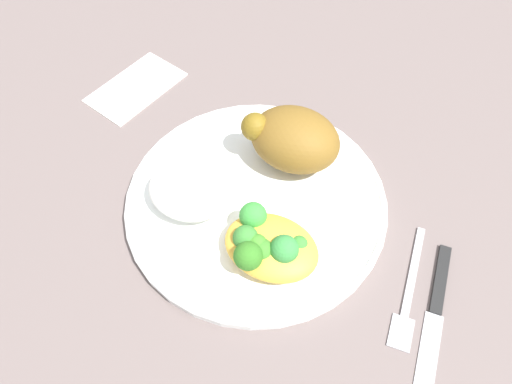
{
  "coord_description": "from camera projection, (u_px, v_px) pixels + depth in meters",
  "views": [
    {
      "loc": [
        -0.12,
        0.27,
        0.45
      ],
      "look_at": [
        0.0,
        0.0,
        0.03
      ],
      "focal_mm": 32.72,
      "sensor_mm": 36.0,
      "label": 1
    }
  ],
  "objects": [
    {
      "name": "plate",
      "position": [
        256.0,
        200.0,
        0.54
      ],
      "size": [
        0.3,
        0.3,
        0.02
      ],
      "color": "white",
      "rests_on": "ground_plane"
    },
    {
      "name": "napkin",
      "position": [
        136.0,
        87.0,
        0.65
      ],
      "size": [
        0.11,
        0.14,
        0.0
      ],
      "primitive_type": "cube",
      "rotation": [
        0.0,
        0.0,
        -0.24
      ],
      "color": "white",
      "rests_on": "ground_plane"
    },
    {
      "name": "roasted_chicken",
      "position": [
        293.0,
        139.0,
        0.54
      ],
      "size": [
        0.11,
        0.08,
        0.07
      ],
      "color": "brown",
      "rests_on": "plate"
    },
    {
      "name": "ground_plane",
      "position": [
        256.0,
        204.0,
        0.54
      ],
      "size": [
        2.0,
        2.0,
        0.0
      ],
      "primitive_type": "plane",
      "color": "#665855"
    },
    {
      "name": "mac_cheese_with_broccoli",
      "position": [
        268.0,
        245.0,
        0.47
      ],
      "size": [
        0.1,
        0.08,
        0.04
      ],
      "color": "gold",
      "rests_on": "plate"
    },
    {
      "name": "rice_pile",
      "position": [
        190.0,
        189.0,
        0.51
      ],
      "size": [
        0.09,
        0.08,
        0.04
      ],
      "primitive_type": "ellipsoid",
      "color": "white",
      "rests_on": "plate"
    },
    {
      "name": "fork",
      "position": [
        409.0,
        292.0,
        0.48
      ],
      "size": [
        0.03,
        0.14,
        0.01
      ],
      "color": "#B2B2B7",
      "rests_on": "ground_plane"
    },
    {
      "name": "knife",
      "position": [
        436.0,
        312.0,
        0.47
      ],
      "size": [
        0.03,
        0.19,
        0.01
      ],
      "color": "black",
      "rests_on": "ground_plane"
    }
  ]
}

